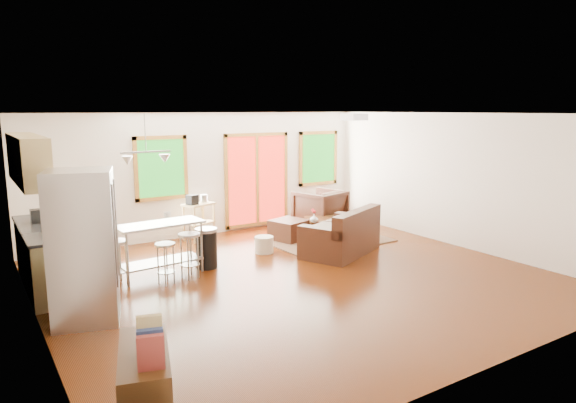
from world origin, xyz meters
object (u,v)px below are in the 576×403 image
rug (325,239)px  refrigerator (84,247)px  loveseat (342,236)px  kitchen_cart (198,209)px  ottoman (289,230)px  coffee_table (332,221)px  armchair (320,207)px  island (160,240)px

rug → refrigerator: size_ratio=1.22×
loveseat → kitchen_cart: 3.06m
ottoman → loveseat: bearing=-77.5°
coffee_table → kitchen_cart: 2.80m
coffee_table → refrigerator: 5.56m
loveseat → refrigerator: (-4.67, -0.67, 0.63)m
armchair → island: (-4.14, -1.32, 0.11)m
loveseat → ottoman: bearing=78.4°
island → kitchen_cart: kitchen_cart is taller
ottoman → refrigerator: bearing=-155.0°
armchair → kitchen_cart: (-2.72, 0.52, 0.17)m
ottoman → refrigerator: (-4.37, -2.04, 0.76)m
rug → ottoman: 0.78m
armchair → refrigerator: bearing=10.1°
island → kitchen_cart: bearing=52.3°
ottoman → island: size_ratio=0.45×
rug → armchair: size_ratio=2.43×
armchair → kitchen_cart: 2.77m
kitchen_cart → ottoman: bearing=-33.8°
refrigerator → kitchen_cart: refrigerator is taller
coffee_table → armchair: (0.28, 0.82, 0.12)m
armchair → coffee_table: bearing=56.5°
island → rug: bearing=6.3°
rug → coffee_table: 0.44m
rug → kitchen_cart: (-2.19, 1.44, 0.65)m
loveseat → ottoman: loveseat is taller
island → armchair: bearing=17.7°
coffee_table → island: size_ratio=0.86×
refrigerator → island: (1.39, 1.24, -0.37)m
loveseat → armchair: bearing=41.5°
coffee_table → ottoman: size_ratio=1.89×
coffee_table → ottoman: 0.95m
coffee_table → refrigerator: size_ratio=0.62×
coffee_table → island: island is taller
armchair → refrigerator: (-5.53, -2.56, 0.48)m
rug → island: 3.68m
ottoman → armchair: bearing=24.1°
island → kitchen_cart: (1.42, 1.84, 0.06)m
armchair → ottoman: 1.30m
ottoman → kitchen_cart: kitchen_cart is taller
coffee_table → ottoman: (-0.88, 0.30, -0.15)m
coffee_table → armchair: size_ratio=1.25×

